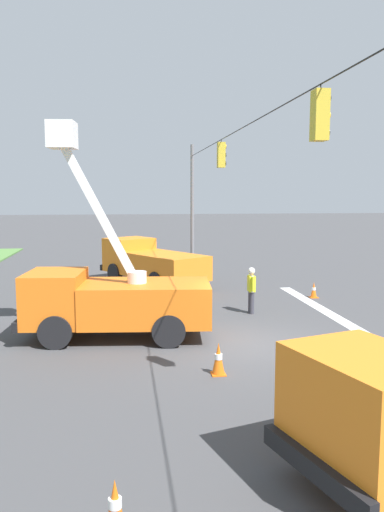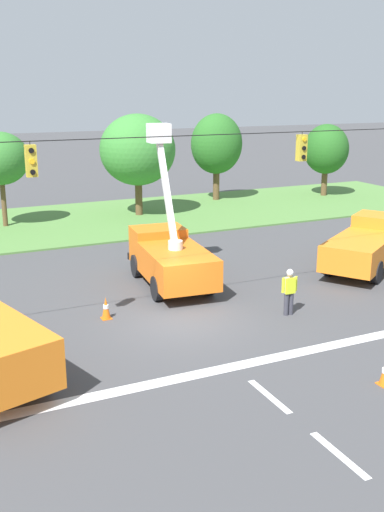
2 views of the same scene
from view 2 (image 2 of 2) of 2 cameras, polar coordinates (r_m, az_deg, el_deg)
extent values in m
plane|color=#424244|center=(21.70, -1.07, -6.30)|extent=(200.00, 200.00, 0.00)
cube|color=#517F3D|center=(38.17, -12.12, 3.10)|extent=(56.00, 12.00, 0.10)
cube|color=silver|center=(18.45, 4.02, -10.45)|extent=(17.60, 0.50, 0.01)
cube|color=silver|center=(16.93, 7.38, -13.09)|extent=(0.20, 2.00, 0.01)
cube|color=silver|center=(14.86, 13.84, -17.89)|extent=(0.20, 2.00, 0.01)
cylinder|color=black|center=(20.18, -1.16, 11.36)|extent=(26.00, 0.03, 0.03)
cylinder|color=black|center=(18.76, -15.20, 10.35)|extent=(0.02, 0.02, 0.10)
cube|color=gold|center=(18.81, -15.08, 8.75)|extent=(0.32, 0.28, 0.96)
cylinder|color=black|center=(18.62, -15.06, 9.67)|extent=(0.16, 0.05, 0.16)
cylinder|color=yellow|center=(18.65, -14.99, 8.70)|extent=(0.16, 0.05, 0.16)
cylinder|color=black|center=(18.69, -14.92, 7.73)|extent=(0.16, 0.05, 0.16)
cylinder|color=black|center=(22.60, 10.46, 11.44)|extent=(0.02, 0.02, 0.10)
cube|color=gold|center=(22.64, 10.39, 10.10)|extent=(0.32, 0.28, 0.96)
cylinder|color=yellow|center=(22.48, 10.67, 10.87)|extent=(0.16, 0.05, 0.16)
cylinder|color=black|center=(22.51, 10.63, 10.06)|extent=(0.16, 0.05, 0.16)
cylinder|color=black|center=(22.54, 10.59, 9.25)|extent=(0.16, 0.05, 0.16)
cylinder|color=brown|center=(37.78, -17.47, 4.63)|extent=(0.30, 0.30, 2.72)
ellipsoid|color=#33752D|center=(37.39, -17.82, 8.83)|extent=(3.38, 3.18, 3.12)
cylinder|color=brown|center=(39.56, -5.09, 5.42)|extent=(0.47, 0.47, 2.26)
ellipsoid|color=#387F33|center=(39.12, -5.20, 10.04)|extent=(4.88, 4.78, 4.55)
cylinder|color=brown|center=(44.94, 2.32, 6.90)|extent=(0.48, 0.48, 2.57)
ellipsoid|color=#286623|center=(44.59, 2.36, 10.62)|extent=(3.87, 3.37, 4.37)
cylinder|color=brown|center=(47.86, 12.48, 6.88)|extent=(0.45, 0.45, 2.25)
ellipsoid|color=#235B1E|center=(47.56, 12.66, 9.91)|extent=(3.33, 3.53, 3.77)
cube|color=orange|center=(24.46, -1.37, -0.94)|extent=(2.78, 4.20, 1.26)
cube|color=orange|center=(27.04, -3.24, 1.06)|extent=(2.46, 1.92, 1.62)
cube|color=#1E2838|center=(27.53, -3.60, 1.92)|extent=(2.04, 0.30, 0.73)
cube|color=black|center=(28.08, -3.75, 0.21)|extent=(2.40, 0.39, 0.30)
cylinder|color=black|center=(26.77, -5.35, -0.94)|extent=(0.38, 1.02, 1.00)
cylinder|color=black|center=(27.36, -0.86, -0.50)|extent=(0.38, 1.02, 1.00)
cylinder|color=black|center=(23.70, -3.37, -3.11)|extent=(0.38, 1.02, 1.00)
cylinder|color=black|center=(24.36, 1.63, -2.56)|extent=(0.38, 1.02, 1.00)
cylinder|color=silver|center=(24.51, -1.59, 1.05)|extent=(0.60, 0.60, 0.36)
cube|color=white|center=(25.12, -2.39, 5.99)|extent=(0.48, 2.42, 4.40)
cube|color=white|center=(25.88, -3.18, 11.61)|extent=(0.97, 0.88, 0.80)
cube|color=orange|center=(27.76, 15.62, 0.40)|extent=(4.86, 4.28, 1.16)
cube|color=orange|center=(30.58, 17.33, 2.18)|extent=(2.75, 2.87, 1.73)
cube|color=#1E2838|center=(31.12, 17.69, 2.95)|extent=(1.15, 1.70, 0.78)
cube|color=black|center=(31.69, 17.71, 1.28)|extent=(1.39, 2.03, 0.30)
cylinder|color=black|center=(30.82, 15.18, 0.80)|extent=(0.99, 0.78, 1.00)
cylinder|color=black|center=(27.52, 12.95, -0.82)|extent=(0.99, 0.78, 1.00)
cylinder|color=black|center=(26.94, 17.21, -1.48)|extent=(0.99, 0.78, 1.00)
cylinder|color=black|center=(17.47, -14.25, -10.69)|extent=(0.56, 1.04, 1.00)
cylinder|color=#383842|center=(22.46, 8.97, -4.56)|extent=(0.18, 0.18, 0.85)
cylinder|color=#383842|center=(22.56, 9.40, -4.48)|extent=(0.18, 0.18, 0.85)
cube|color=#D8EA26|center=(22.27, 9.27, -2.77)|extent=(0.40, 0.25, 0.60)
cube|color=silver|center=(22.27, 9.27, -2.77)|extent=(0.42, 0.09, 0.62)
cylinder|color=#D8EA26|center=(22.12, 8.68, -2.79)|extent=(0.11, 0.11, 0.55)
cylinder|color=#D8EA26|center=(22.41, 9.85, -2.60)|extent=(0.11, 0.11, 0.55)
sphere|color=tan|center=(22.14, 9.31, -1.71)|extent=(0.22, 0.22, 0.22)
sphere|color=white|center=(22.13, 9.32, -1.56)|extent=(0.26, 0.26, 0.26)
cube|color=orange|center=(22.21, -8.16, -5.89)|extent=(0.36, 0.36, 0.03)
cone|color=orange|center=(22.07, -8.20, -4.89)|extent=(0.32, 0.32, 0.80)
cylinder|color=white|center=(22.05, -8.21, -4.79)|extent=(0.20, 0.20, 0.14)
cube|color=orange|center=(18.22, 17.82, -11.54)|extent=(0.36, 0.36, 0.03)
camera|label=1|loc=(23.28, -39.92, 3.12)|focal=35.00mm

